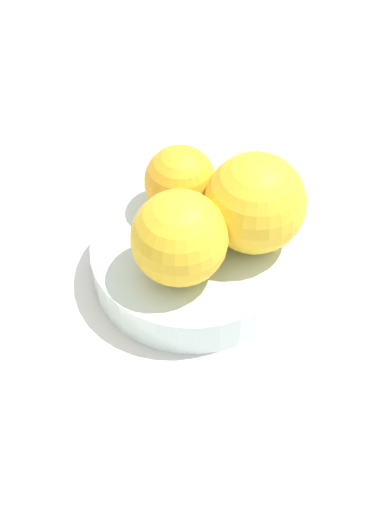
% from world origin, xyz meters
% --- Properties ---
extents(ground_plane, '(1.10, 1.10, 0.02)m').
position_xyz_m(ground_plane, '(0.00, 0.00, -0.01)').
color(ground_plane, silver).
extents(fruit_bowl, '(0.18, 0.18, 0.04)m').
position_xyz_m(fruit_bowl, '(0.00, 0.00, 0.02)').
color(fruit_bowl, silver).
rests_on(fruit_bowl, ground_plane).
extents(orange_in_bowl_0, '(0.08, 0.08, 0.08)m').
position_xyz_m(orange_in_bowl_0, '(0.00, 0.03, 0.08)').
color(orange_in_bowl_0, yellow).
rests_on(orange_in_bowl_0, fruit_bowl).
extents(orange_in_bowl_1, '(0.06, 0.06, 0.06)m').
position_xyz_m(orange_in_bowl_1, '(0.02, -0.04, 0.07)').
color(orange_in_bowl_1, '#F9A823').
rests_on(orange_in_bowl_1, fruit_bowl).
extents(orange_in_bowl_2, '(0.09, 0.09, 0.09)m').
position_xyz_m(orange_in_bowl_2, '(-0.05, -0.02, 0.08)').
color(orange_in_bowl_2, yellow).
rests_on(orange_in_bowl_2, fruit_bowl).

